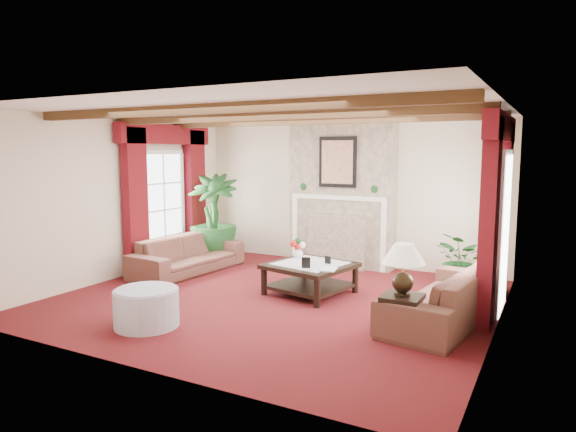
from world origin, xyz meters
The scene contains 23 objects.
floor centered at (0.00, 0.00, 0.00)m, with size 6.00×6.00×0.00m, color #4F0E15.
ceiling centered at (0.00, 0.00, 2.70)m, with size 6.00×6.00×0.00m, color white.
back_wall centered at (0.00, 2.75, 1.35)m, with size 6.00×0.02×2.70m, color beige.
left_wall centered at (-3.00, 0.00, 1.35)m, with size 0.02×5.50×2.70m, color beige.
right_wall centered at (3.00, 0.00, 1.35)m, with size 0.02×5.50×2.70m, color beige.
ceiling_beams centered at (0.00, 0.00, 2.64)m, with size 6.00×3.00×0.12m, color #392312, non-canonical shape.
fireplace centered at (0.00, 2.55, 2.70)m, with size 2.00×0.52×2.70m, color tan, non-canonical shape.
french_door_left centered at (-2.97, 1.00, 2.13)m, with size 0.10×1.10×2.16m, color white, non-canonical shape.
french_door_right centered at (2.97, 1.00, 2.13)m, with size 0.10×1.10×2.16m, color white, non-canonical shape.
curtains_left centered at (-2.86, 1.00, 2.55)m, with size 0.20×2.40×2.55m, color #49090B, non-canonical shape.
curtains_right centered at (2.86, 1.00, 2.55)m, with size 0.20×2.40×2.55m, color #49090B, non-canonical shape.
sofa_left centered at (-2.19, 0.73, 0.43)m, with size 0.81×2.23×0.86m, color #340E1C.
sofa_right centered at (2.37, 0.15, 0.45)m, with size 1.00×2.36×0.90m, color #340E1C.
potted_palm centered at (-2.37, 1.74, 0.48)m, with size 1.53×1.94×0.96m, color black.
small_plant centered at (2.30, 1.92, 0.34)m, with size 1.19×1.18×0.69m, color black.
coffee_table centered at (0.33, 0.49, 0.23)m, with size 1.13×1.13×0.46m, color black, non-canonical shape.
side_table centered at (2.07, -0.72, 0.26)m, with size 0.44×0.44×0.52m, color black, non-canonical shape.
ottoman centered at (-0.83, -1.76, 0.23)m, with size 0.79×0.79×0.46m, color #9D9AAE.
table_lamp centered at (2.07, -0.72, 0.82)m, with size 0.49×0.49×0.62m, color black, non-canonical shape.
flower_vase centered at (-0.04, 0.80, 0.55)m, with size 0.24×0.24×0.18m, color silver.
book centered at (0.64, 0.20, 0.61)m, with size 0.22×0.07×0.30m, color black.
photo_frame_a centered at (0.42, 0.17, 0.55)m, with size 0.13×0.02×0.17m, color black, non-canonical shape.
photo_frame_b centered at (0.59, 0.57, 0.53)m, with size 0.10×0.02×0.13m, color black, non-canonical shape.
Camera 1 is at (3.58, -6.36, 2.15)m, focal length 32.00 mm.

